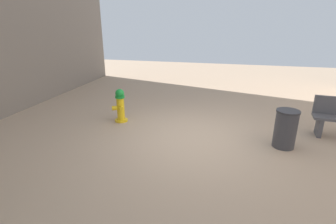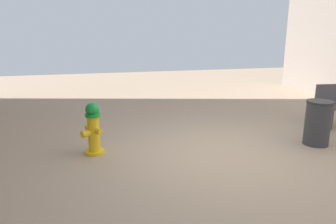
% 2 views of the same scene
% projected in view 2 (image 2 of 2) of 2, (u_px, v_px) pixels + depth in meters
% --- Properties ---
extents(ground_plane, '(23.40, 23.40, 0.00)m').
position_uv_depth(ground_plane, '(218.00, 155.00, 5.48)').
color(ground_plane, tan).
extents(fire_hydrant, '(0.40, 0.41, 0.92)m').
position_uv_depth(fire_hydrant, '(93.00, 128.00, 5.45)').
color(fire_hydrant, gold).
rests_on(fire_hydrant, ground_plane).
extents(trash_bin, '(0.49, 0.49, 0.85)m').
position_uv_depth(trash_bin, '(318.00, 123.00, 5.91)').
color(trash_bin, '#38383D').
rests_on(trash_bin, ground_plane).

